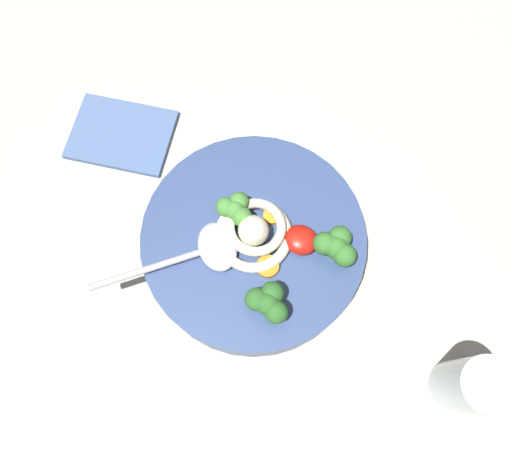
# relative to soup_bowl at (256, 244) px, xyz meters

# --- Properties ---
(table_slab) EXTENTS (1.19, 1.19, 0.04)m
(table_slab) POSITION_rel_soup_bowl_xyz_m (0.00, 0.00, -0.05)
(table_slab) COLOR #BCB29E
(table_slab) RESTS_ON ground
(soup_bowl) EXTENTS (0.27, 0.27, 0.06)m
(soup_bowl) POSITION_rel_soup_bowl_xyz_m (0.00, 0.00, 0.00)
(soup_bowl) COLOR #334775
(soup_bowl) RESTS_ON table_slab
(noodle_pile) EXTENTS (0.10, 0.10, 0.04)m
(noodle_pile) POSITION_rel_soup_bowl_xyz_m (0.00, -0.00, 0.04)
(noodle_pile) COLOR beige
(noodle_pile) RESTS_ON soup_bowl
(soup_spoon) EXTENTS (0.15, 0.14, 0.02)m
(soup_spoon) POSITION_rel_soup_bowl_xyz_m (0.05, 0.04, 0.04)
(soup_spoon) COLOR #B7B7BC
(soup_spoon) RESTS_ON soup_bowl
(chili_sauce_dollop) EXTENTS (0.04, 0.04, 0.02)m
(chili_sauce_dollop) POSITION_rel_soup_bowl_xyz_m (-0.05, -0.01, 0.04)
(chili_sauce_dollop) COLOR #B2190F
(chili_sauce_dollop) RESTS_ON soup_bowl
(broccoli_floret_beside_noodles) EXTENTS (0.05, 0.04, 0.04)m
(broccoli_floret_beside_noodles) POSITION_rel_soup_bowl_xyz_m (-0.09, -0.02, 0.05)
(broccoli_floret_beside_noodles) COLOR #7A9E60
(broccoli_floret_beside_noodles) RESTS_ON soup_bowl
(broccoli_floret_center) EXTENTS (0.05, 0.04, 0.04)m
(broccoli_floret_center) POSITION_rel_soup_bowl_xyz_m (-0.04, 0.07, 0.05)
(broccoli_floret_center) COLOR #7A9E60
(broccoli_floret_center) RESTS_ON soup_bowl
(broccoli_floret_near_spoon) EXTENTS (0.05, 0.04, 0.04)m
(broccoli_floret_near_spoon) POSITION_rel_soup_bowl_xyz_m (0.03, -0.01, 0.05)
(broccoli_floret_near_spoon) COLOR #7A9E60
(broccoli_floret_near_spoon) RESTS_ON soup_bowl
(carrot_slice_right) EXTENTS (0.02, 0.02, 0.01)m
(carrot_slice_right) POSITION_rel_soup_bowl_xyz_m (-0.01, -0.03, 0.03)
(carrot_slice_right) COLOR orange
(carrot_slice_right) RESTS_ON soup_bowl
(carrot_slice_extra_b) EXTENTS (0.03, 0.03, 0.01)m
(carrot_slice_extra_b) POSITION_rel_soup_bowl_xyz_m (-0.03, 0.03, 0.03)
(carrot_slice_extra_b) COLOR orange
(carrot_slice_extra_b) RESTS_ON soup_bowl
(drinking_glass) EXTENTS (0.06, 0.06, 0.10)m
(drinking_glass) POSITION_rel_soup_bowl_xyz_m (-0.28, 0.06, 0.02)
(drinking_glass) COLOR silver
(drinking_glass) RESTS_ON table_slab
(folded_napkin) EXTENTS (0.15, 0.12, 0.01)m
(folded_napkin) POSITION_rel_soup_bowl_xyz_m (0.24, -0.08, -0.03)
(folded_napkin) COLOR #4C6693
(folded_napkin) RESTS_ON table_slab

